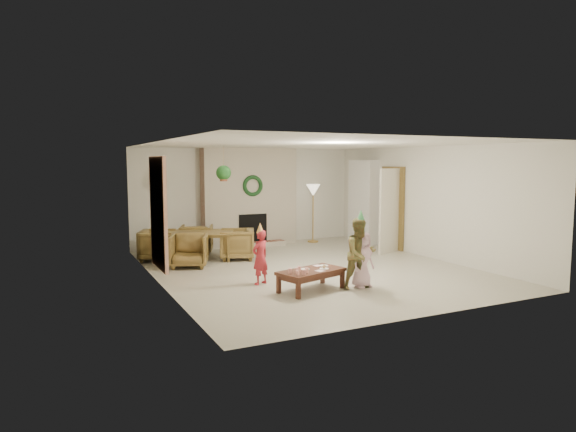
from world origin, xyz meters
TOP-DOWN VIEW (x-y plane):
  - floor at (0.00, 0.00)m, footprint 7.00×7.00m
  - ceiling at (0.00, 0.00)m, footprint 7.00×7.00m
  - wall_back at (0.00, 3.50)m, footprint 7.00×0.00m
  - wall_front at (0.00, -3.50)m, footprint 7.00×0.00m
  - wall_left at (-3.00, 0.00)m, footprint 0.00×7.00m
  - wall_right at (3.00, 0.00)m, footprint 0.00×7.00m
  - fireplace_mass at (0.00, 3.30)m, footprint 2.50×0.40m
  - fireplace_hearth at (0.00, 2.95)m, footprint 1.60×0.30m
  - fireplace_firebox at (0.00, 3.12)m, footprint 0.75×0.12m
  - fireplace_wreath at (0.00, 3.07)m, footprint 0.54×0.10m
  - floor_lamp_base at (1.71, 3.00)m, footprint 0.29×0.29m
  - floor_lamp_post at (1.71, 3.00)m, footprint 0.03×0.03m
  - floor_lamp_shade at (1.71, 3.00)m, footprint 0.37×0.37m
  - bookshelf_carcass at (2.84, 2.30)m, footprint 0.30×1.00m
  - bookshelf_shelf_a at (2.82, 2.30)m, footprint 0.30×0.92m
  - bookshelf_shelf_b at (2.82, 2.30)m, footprint 0.30×0.92m
  - bookshelf_shelf_c at (2.82, 2.30)m, footprint 0.30×0.92m
  - bookshelf_shelf_d at (2.82, 2.30)m, footprint 0.30×0.92m
  - books_row_lower at (2.80, 2.15)m, footprint 0.20×0.40m
  - books_row_mid at (2.80, 2.35)m, footprint 0.20×0.44m
  - books_row_upper at (2.80, 2.20)m, footprint 0.20×0.36m
  - door_frame at (2.96, 1.20)m, footprint 0.05×0.86m
  - door_leaf at (2.58, 0.82)m, footprint 0.77×0.32m
  - curtain_panel at (-2.96, 0.20)m, footprint 0.06×1.20m
  - dining_table at (-1.87, 1.96)m, footprint 1.99×1.55m
  - dining_chair_near at (-2.15, 1.24)m, footprint 0.95×0.96m
  - dining_chair_far at (-1.60, 2.67)m, footprint 0.95×0.96m
  - dining_chair_left at (-2.59, 2.23)m, footprint 0.96×0.95m
  - dining_chair_right at (-0.98, 1.61)m, footprint 0.96×0.95m
  - hanging_plant_cord at (-1.30, 1.50)m, footprint 0.01×0.01m
  - hanging_plant_pot at (-1.30, 1.50)m, footprint 0.16×0.16m
  - hanging_plant_foliage at (-1.30, 1.50)m, footprint 0.32×0.32m
  - coffee_table_top at (-0.80, -1.53)m, footprint 1.26×0.88m
  - coffee_table_apron at (-0.80, -1.53)m, footprint 1.15×0.77m
  - coffee_leg_fl at (-1.24, -1.90)m, footprint 0.08×0.08m
  - coffee_leg_fr at (-0.24, -1.61)m, footprint 0.08×0.08m
  - coffee_leg_bl at (-1.37, -1.46)m, footprint 0.08×0.08m
  - coffee_leg_br at (-0.37, -1.16)m, footprint 0.08×0.08m
  - cup_a at (-1.19, -1.79)m, footprint 0.08×0.08m
  - cup_b at (-1.24, -1.62)m, footprint 0.08×0.08m
  - cup_c at (-1.07, -1.80)m, footprint 0.08×0.08m
  - cup_d at (-1.12, -1.63)m, footprint 0.08×0.08m
  - cup_e at (-0.98, -1.69)m, footprint 0.08×0.08m
  - cup_f at (-1.03, -1.53)m, footprint 0.08×0.08m
  - plate_a at (-0.88, -1.44)m, footprint 0.20×0.20m
  - plate_b at (-0.57, -1.56)m, footprint 0.20×0.20m
  - plate_c at (-0.45, -1.34)m, footprint 0.20×0.20m
  - food_scoop at (-0.57, -1.56)m, footprint 0.08×0.08m
  - napkin_left at (-0.72, -1.67)m, footprint 0.16×0.16m
  - napkin_right at (-0.55, -1.29)m, footprint 0.16×0.16m
  - child_red at (-1.40, -0.75)m, footprint 0.41×0.35m
  - party_hat_red at (-1.40, -0.75)m, footprint 0.14×0.14m
  - child_plaid at (-0.00, -1.79)m, footprint 0.59×0.47m
  - party_hat_plaid at (-0.00, -1.79)m, footprint 0.18×0.18m
  - child_pink at (0.10, -1.71)m, footprint 0.54×0.42m
  - party_hat_pink at (0.10, -1.71)m, footprint 0.14×0.14m

SIDE VIEW (x-z plane):
  - floor at x=0.00m, z-range 0.00..0.00m
  - floor_lamp_base at x=1.71m, z-range 0.00..0.03m
  - fireplace_hearth at x=0.00m, z-range 0.00..0.12m
  - coffee_leg_fl at x=-1.24m, z-range 0.00..0.30m
  - coffee_leg_fr at x=-0.24m, z-range 0.00..0.30m
  - coffee_leg_bl at x=-1.37m, z-range 0.00..0.30m
  - coffee_leg_br at x=-0.37m, z-range 0.00..0.30m
  - coffee_table_apron at x=-0.80m, z-range 0.23..0.30m
  - dining_table at x=-1.87m, z-range 0.00..0.62m
  - coffee_table_top at x=-0.80m, z-range 0.30..0.35m
  - dining_chair_near at x=-2.15m, z-range 0.00..0.68m
  - dining_chair_far at x=-1.60m, z-range 0.00..0.68m
  - dining_chair_left at x=-2.59m, z-range 0.00..0.68m
  - dining_chair_right at x=-0.98m, z-range 0.00..0.68m
  - napkin_left at x=-0.72m, z-range 0.35..0.36m
  - napkin_right at x=-0.55m, z-range 0.35..0.36m
  - plate_a at x=-0.88m, z-range 0.35..0.36m
  - plate_b at x=-0.57m, z-range 0.35..0.36m
  - plate_c at x=-0.45m, z-range 0.35..0.36m
  - food_scoop at x=-0.57m, z-range 0.36..0.42m
  - cup_a at x=-1.19m, z-range 0.35..0.43m
  - cup_b at x=-1.24m, z-range 0.35..0.43m
  - cup_c at x=-1.07m, z-range 0.35..0.43m
  - cup_d at x=-1.12m, z-range 0.35..0.43m
  - cup_e at x=-0.98m, z-range 0.35..0.43m
  - cup_f at x=-1.03m, z-range 0.35..0.43m
  - fireplace_firebox at x=0.00m, z-range 0.07..0.82m
  - bookshelf_shelf_a at x=2.82m, z-range 0.43..0.47m
  - child_red at x=-1.40m, z-range 0.00..0.97m
  - child_pink at x=0.10m, z-range 0.00..0.97m
  - books_row_lower at x=2.80m, z-range 0.47..0.71m
  - child_plaid at x=0.00m, z-range 0.00..1.21m
  - floor_lamp_post at x=1.71m, z-range 0.03..1.43m
  - bookshelf_shelf_b at x=2.82m, z-range 0.83..0.86m
  - books_row_mid at x=2.80m, z-range 0.87..1.11m
  - door_leaf at x=2.58m, z-range 0.00..2.00m
  - party_hat_red at x=-1.40m, z-range 0.92..1.10m
  - party_hat_pink at x=0.10m, z-range 0.92..1.10m
  - door_frame at x=2.96m, z-range 0.00..2.04m
  - bookshelf_carcass at x=2.84m, z-range 0.00..2.20m
  - wall_back at x=0.00m, z-range -2.25..4.75m
  - wall_front at x=0.00m, z-range -2.25..4.75m
  - wall_left at x=-3.00m, z-range -2.25..4.75m
  - wall_right at x=3.00m, z-range -2.25..4.75m
  - fireplace_mass at x=0.00m, z-range 0.00..2.50m
  - bookshelf_shelf_c at x=2.82m, z-range 1.24..1.26m
  - curtain_panel at x=-2.96m, z-range 0.25..2.25m
  - party_hat_plaid at x=0.00m, z-range 1.16..1.36m
  - books_row_upper at x=2.80m, z-range 1.27..1.49m
  - floor_lamp_shade at x=1.71m, z-range 1.25..1.56m
  - fireplace_wreath at x=0.00m, z-range 1.28..1.82m
  - bookshelf_shelf_d at x=2.82m, z-range 1.64..1.66m
  - hanging_plant_pot at x=-1.30m, z-range 1.74..1.86m
  - hanging_plant_foliage at x=-1.30m, z-range 1.76..2.08m
  - hanging_plant_cord at x=-1.30m, z-range 1.80..2.50m
  - ceiling at x=0.00m, z-range 2.50..2.50m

